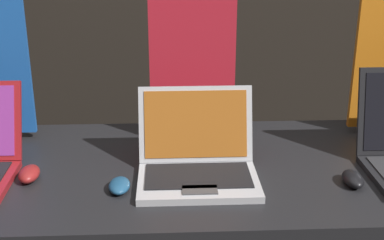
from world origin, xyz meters
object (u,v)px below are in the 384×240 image
mouse_middle (119,186)px  laptop_middle (197,158)px  mouse_front (29,174)px  promo_stand_middle (192,68)px  mouse_back (353,179)px

mouse_middle → laptop_middle: bearing=19.7°
mouse_front → laptop_middle: 0.49m
laptop_middle → mouse_middle: size_ratio=3.54×
promo_stand_middle → mouse_back: 0.62m
laptop_middle → promo_stand_middle: promo_stand_middle is taller
mouse_back → promo_stand_middle: bearing=139.5°
promo_stand_middle → laptop_middle: bearing=-90.0°
mouse_front → promo_stand_middle: (0.49, 0.30, 0.23)m
mouse_back → mouse_middle: bearing=-179.7°
mouse_front → promo_stand_middle: 0.62m
mouse_front → mouse_middle: mouse_front is taller
laptop_middle → mouse_back: laptop_middle is taller
laptop_middle → promo_stand_middle: 0.35m
mouse_front → mouse_back: 0.93m
mouse_middle → mouse_back: bearing=0.3°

